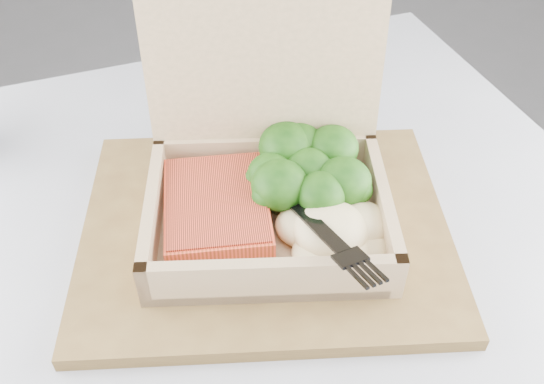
{
  "coord_description": "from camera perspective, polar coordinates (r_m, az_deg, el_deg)",
  "views": [
    {
      "loc": [
        0.39,
        -0.86,
        1.12
      ],
      "look_at": [
        0.4,
        -0.48,
        0.75
      ],
      "focal_mm": 40.0,
      "sensor_mm": 36.0,
      "label": 1
    }
  ],
  "objects": [
    {
      "name": "floor",
      "position": [
        1.46,
        -17.14,
        -9.15
      ],
      "size": [
        4.0,
        4.0,
        0.0
      ],
      "primitive_type": "plane",
      "color": "gray",
      "rests_on": "ground"
    },
    {
      "name": "cafe_table",
      "position": [
        0.68,
        -2.11,
        -17.42
      ],
      "size": [
        0.93,
        0.93,
        0.71
      ],
      "rotation": [
        0.0,
        0.0,
        0.3
      ],
      "color": "black",
      "rests_on": "floor"
    },
    {
      "name": "serving_tray",
      "position": [
        0.55,
        -0.61,
        -3.51
      ],
      "size": [
        0.33,
        0.26,
        0.01
      ],
      "primitive_type": "cube",
      "rotation": [
        0.0,
        0.0,
        0.01
      ],
      "color": "brown",
      "rests_on": "cafe_table"
    },
    {
      "name": "takeout_container",
      "position": [
        0.53,
        -0.48,
        2.44
      ],
      "size": [
        0.21,
        0.18,
        0.2
      ],
      "rotation": [
        0.0,
        0.0,
        -0.01
      ],
      "color": "tan",
      "rests_on": "serving_tray"
    },
    {
      "name": "salmon_fillet",
      "position": [
        0.53,
        -5.22,
        -1.63
      ],
      "size": [
        0.1,
        0.12,
        0.02
      ],
      "primitive_type": "cube",
      "rotation": [
        0.0,
        0.0,
        0.08
      ],
      "color": "#F65030",
      "rests_on": "takeout_container"
    },
    {
      "name": "broccoli_pile",
      "position": [
        0.55,
        3.46,
        1.56
      ],
      "size": [
        0.12,
        0.12,
        0.04
      ],
      "primitive_type": null,
      "color": "#2D6716",
      "rests_on": "takeout_container"
    },
    {
      "name": "mashed_potatoes",
      "position": [
        0.5,
        5.51,
        -3.54
      ],
      "size": [
        0.1,
        0.09,
        0.04
      ],
      "primitive_type": "ellipsoid",
      "color": "beige",
      "rests_on": "takeout_container"
    },
    {
      "name": "plastic_fork",
      "position": [
        0.51,
        2.54,
        -0.98
      ],
      "size": [
        0.08,
        0.15,
        0.03
      ],
      "rotation": [
        0.0,
        0.0,
        3.52
      ],
      "color": "black",
      "rests_on": "mashed_potatoes"
    },
    {
      "name": "receipt",
      "position": [
        0.68,
        -5.73,
        6.16
      ],
      "size": [
        0.1,
        0.17,
        0.0
      ],
      "primitive_type": "cube",
      "rotation": [
        0.0,
        0.0,
        0.12
      ],
      "color": "silver",
      "rests_on": "cafe_table"
    }
  ]
}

